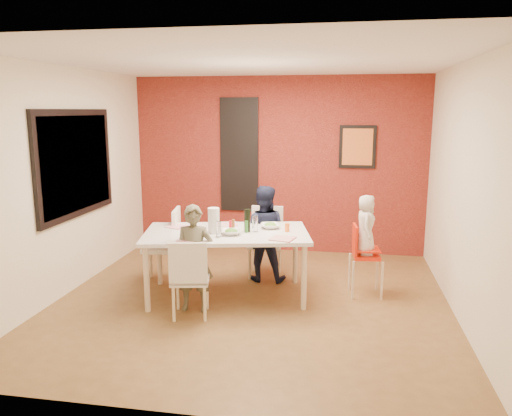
% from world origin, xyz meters
% --- Properties ---
extents(ground, '(4.50, 4.50, 0.00)m').
position_xyz_m(ground, '(0.00, 0.00, 0.00)').
color(ground, brown).
rests_on(ground, ground).
extents(ceiling, '(4.50, 4.50, 0.02)m').
position_xyz_m(ceiling, '(0.00, 0.00, 2.70)').
color(ceiling, white).
rests_on(ceiling, wall_back).
extents(wall_back, '(4.50, 0.02, 2.70)m').
position_xyz_m(wall_back, '(0.00, 2.25, 1.35)').
color(wall_back, '#EDE2C4').
rests_on(wall_back, ground).
extents(wall_front, '(4.50, 0.02, 2.70)m').
position_xyz_m(wall_front, '(0.00, -2.25, 1.35)').
color(wall_front, '#EDE2C4').
rests_on(wall_front, ground).
extents(wall_left, '(0.02, 4.50, 2.70)m').
position_xyz_m(wall_left, '(-2.25, 0.00, 1.35)').
color(wall_left, '#EDE2C4').
rests_on(wall_left, ground).
extents(wall_right, '(0.02, 4.50, 2.70)m').
position_xyz_m(wall_right, '(2.25, 0.00, 1.35)').
color(wall_right, '#EDE2C4').
rests_on(wall_right, ground).
extents(brick_accent_wall, '(4.50, 0.02, 2.70)m').
position_xyz_m(brick_accent_wall, '(0.00, 2.23, 1.35)').
color(brick_accent_wall, maroon).
rests_on(brick_accent_wall, ground).
extents(picture_window_frame, '(0.05, 1.70, 1.30)m').
position_xyz_m(picture_window_frame, '(-2.22, 0.20, 1.55)').
color(picture_window_frame, black).
rests_on(picture_window_frame, wall_left).
extents(picture_window_pane, '(0.02, 1.55, 1.15)m').
position_xyz_m(picture_window_pane, '(-2.21, 0.20, 1.55)').
color(picture_window_pane, black).
rests_on(picture_window_pane, wall_left).
extents(glassblock_strip, '(0.55, 0.03, 1.70)m').
position_xyz_m(glassblock_strip, '(-0.60, 2.21, 1.50)').
color(glassblock_strip, '#B5BDC6').
rests_on(glassblock_strip, wall_back).
extents(glassblock_surround, '(0.60, 0.03, 1.76)m').
position_xyz_m(glassblock_surround, '(-0.60, 2.21, 1.50)').
color(glassblock_surround, black).
rests_on(glassblock_surround, wall_back).
extents(art_print_frame, '(0.54, 0.03, 0.64)m').
position_xyz_m(art_print_frame, '(1.20, 2.21, 1.65)').
color(art_print_frame, black).
rests_on(art_print_frame, wall_back).
extents(art_print_canvas, '(0.44, 0.01, 0.54)m').
position_xyz_m(art_print_canvas, '(1.20, 2.19, 1.65)').
color(art_print_canvas, orange).
rests_on(art_print_canvas, wall_back).
extents(dining_table, '(2.07, 1.42, 0.79)m').
position_xyz_m(dining_table, '(-0.32, 0.12, 0.72)').
color(dining_table, silver).
rests_on(dining_table, ground).
extents(chair_near, '(0.47, 0.47, 0.86)m').
position_xyz_m(chair_near, '(-0.56, -0.58, 0.48)').
color(chair_near, silver).
rests_on(chair_near, ground).
extents(chair_far, '(0.43, 0.43, 0.92)m').
position_xyz_m(chair_far, '(0.01, 1.01, 0.51)').
color(chair_far, white).
rests_on(chair_far, ground).
extents(chair_left, '(0.51, 0.51, 0.96)m').
position_xyz_m(chair_left, '(-1.18, 0.48, 0.54)').
color(chair_left, white).
rests_on(chair_left, ground).
extents(high_chair, '(0.40, 0.40, 0.86)m').
position_xyz_m(high_chair, '(1.27, 0.44, 0.52)').
color(high_chair, red).
rests_on(high_chair, ground).
extents(child_near, '(0.46, 0.32, 1.19)m').
position_xyz_m(child_near, '(-0.57, -0.35, 0.59)').
color(child_near, brown).
rests_on(child_near, ground).
extents(child_far, '(0.62, 0.49, 1.25)m').
position_xyz_m(child_far, '(0.01, 0.77, 0.62)').
color(child_far, black).
rests_on(child_far, ground).
extents(toddler, '(0.23, 0.35, 0.71)m').
position_xyz_m(toddler, '(1.29, 0.45, 0.86)').
color(toddler, beige).
rests_on(toddler, high_chair).
extents(plate_near_left, '(0.20, 0.20, 0.01)m').
position_xyz_m(plate_near_left, '(-0.65, -0.32, 0.80)').
color(plate_near_left, white).
rests_on(plate_near_left, dining_table).
extents(plate_far_mid, '(0.32, 0.32, 0.01)m').
position_xyz_m(plate_far_mid, '(-0.39, 0.48, 0.80)').
color(plate_far_mid, white).
rests_on(plate_far_mid, dining_table).
extents(plate_near_right, '(0.30, 0.30, 0.01)m').
position_xyz_m(plate_near_right, '(0.37, -0.11, 0.80)').
color(plate_near_right, silver).
rests_on(plate_near_right, dining_table).
extents(plate_far_left, '(0.27, 0.27, 0.01)m').
position_xyz_m(plate_far_left, '(-0.97, 0.25, 0.80)').
color(plate_far_left, white).
rests_on(plate_far_left, dining_table).
extents(salad_bowl_a, '(0.28, 0.28, 0.06)m').
position_xyz_m(salad_bowl_a, '(-0.23, -0.00, 0.82)').
color(salad_bowl_a, silver).
rests_on(salad_bowl_a, dining_table).
extents(salad_bowl_b, '(0.28, 0.28, 0.06)m').
position_xyz_m(salad_bowl_b, '(0.16, 0.38, 0.82)').
color(salad_bowl_b, silver).
rests_on(salad_bowl_b, dining_table).
extents(wine_bottle, '(0.07, 0.07, 0.27)m').
position_xyz_m(wine_bottle, '(-0.08, 0.16, 0.92)').
color(wine_bottle, black).
rests_on(wine_bottle, dining_table).
extents(wine_glass_a, '(0.06, 0.06, 0.18)m').
position_xyz_m(wine_glass_a, '(-0.35, -0.13, 0.88)').
color(wine_glass_a, silver).
rests_on(wine_glass_a, dining_table).
extents(wine_glass_b, '(0.06, 0.06, 0.18)m').
position_xyz_m(wine_glass_b, '(0.01, 0.19, 0.88)').
color(wine_glass_b, white).
rests_on(wine_glass_b, dining_table).
extents(paper_towel_roll, '(0.13, 0.13, 0.30)m').
position_xyz_m(paper_towel_roll, '(-0.45, 0.04, 0.94)').
color(paper_towel_roll, silver).
rests_on(paper_towel_roll, dining_table).
extents(condiment_red, '(0.03, 0.03, 0.13)m').
position_xyz_m(condiment_red, '(-0.28, 0.16, 0.85)').
color(condiment_red, red).
rests_on(condiment_red, dining_table).
extents(condiment_green, '(0.04, 0.04, 0.14)m').
position_xyz_m(condiment_green, '(-0.08, 0.13, 0.86)').
color(condiment_green, '#2C7527').
rests_on(condiment_green, dining_table).
extents(condiment_brown, '(0.03, 0.03, 0.13)m').
position_xyz_m(condiment_brown, '(-0.26, 0.21, 0.86)').
color(condiment_brown, brown).
rests_on(condiment_brown, dining_table).
extents(sippy_cup, '(0.06, 0.06, 0.10)m').
position_xyz_m(sippy_cup, '(0.38, 0.25, 0.84)').
color(sippy_cup, orange).
rests_on(sippy_cup, dining_table).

